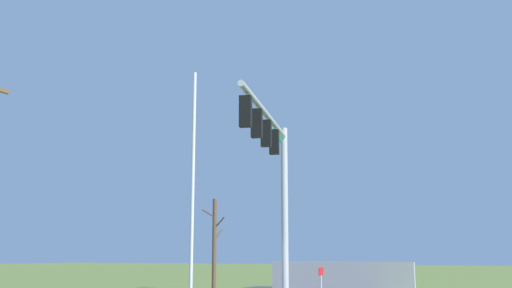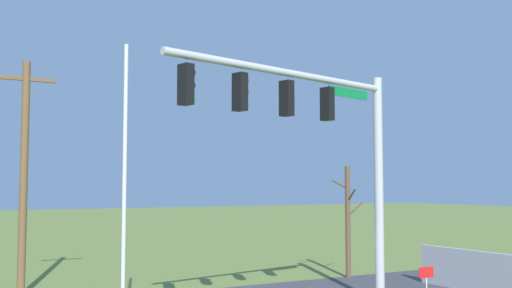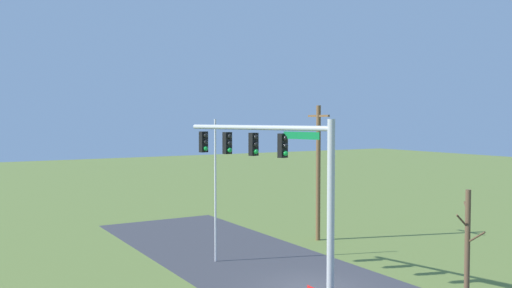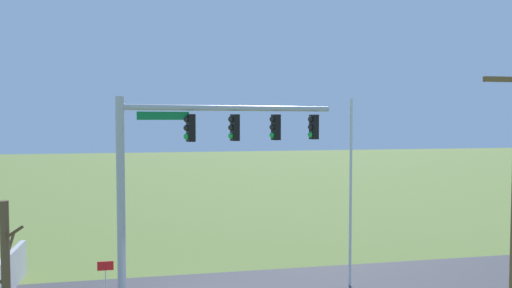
# 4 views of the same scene
# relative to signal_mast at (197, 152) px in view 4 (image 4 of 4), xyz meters

# --- Properties ---
(signal_mast) EXTENTS (7.99, 2.09, 7.01)m
(signal_mast) POSITION_rel_signal_mast_xyz_m (0.00, 0.00, 0.00)
(signal_mast) COLOR #B2B5BA
(signal_mast) RESTS_ON ground_plane
(flagpole) EXTENTS (0.10, 0.10, 7.02)m
(flagpole) POSITION_rel_signal_mast_xyz_m (-5.71, 0.04, -1.62)
(flagpole) COLOR silver
(flagpole) RESTS_ON ground_plane
(open_sign) EXTENTS (0.56, 0.04, 1.22)m
(open_sign) POSITION_rel_signal_mast_xyz_m (3.21, -0.70, -4.23)
(open_sign) COLOR silver
(open_sign) RESTS_ON ground_plane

